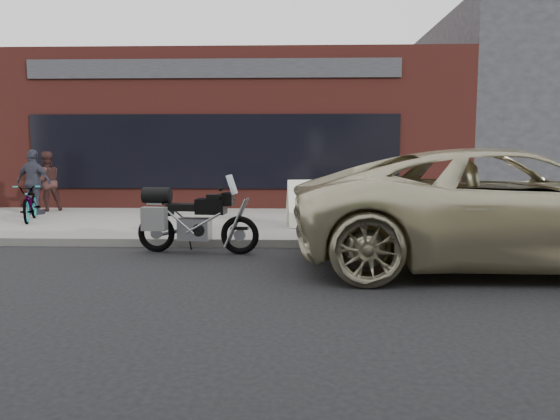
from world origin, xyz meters
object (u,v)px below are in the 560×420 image
motorcycle (189,219)px  minivan (507,208)px  sandwich_sign (302,203)px  cafe_patron_right (34,182)px  bicycle_front (31,203)px  cafe_patron_left (46,181)px

motorcycle → minivan: 5.17m
motorcycle → sandwich_sign: motorcycle is taller
motorcycle → cafe_patron_right: (-4.68, 4.02, 0.37)m
motorcycle → cafe_patron_right: bearing=145.7°
sandwich_sign → minivan: bearing=-54.4°
bicycle_front → sandwich_sign: 6.20m
minivan → cafe_patron_right: size_ratio=4.04×
sandwich_sign → cafe_patron_left: (-6.67, 2.55, 0.28)m
bicycle_front → cafe_patron_left: 2.01m
sandwich_sign → cafe_patron_right: bearing=154.8°
sandwich_sign → cafe_patron_left: size_ratio=0.64×
sandwich_sign → cafe_patron_right: 6.90m
minivan → cafe_patron_left: size_ratio=4.19×
minivan → cafe_patron_right: (-9.76, 4.91, 0.05)m
minivan → bicycle_front: size_ratio=4.11×
cafe_patron_right → minivan: bearing=166.4°
cafe_patron_left → bicycle_front: bearing=62.5°
cafe_patron_right → bicycle_front: bearing=125.2°
cafe_patron_left → sandwich_sign: bearing=116.7°
bicycle_front → cafe_patron_right: bearing=93.9°
minivan → cafe_patron_left: bearing=60.5°
motorcycle → bicycle_front: (-4.19, 2.83, -0.02)m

